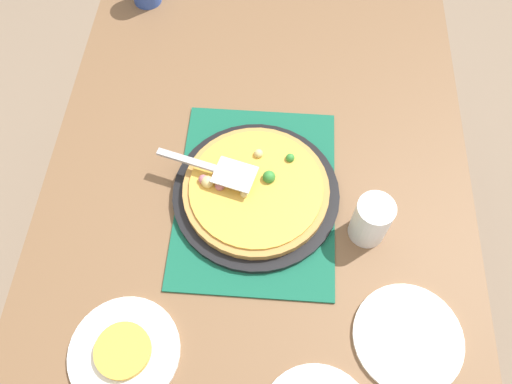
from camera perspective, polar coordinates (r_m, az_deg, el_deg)
ground_plane at (r=1.85m, az=0.00°, el=-11.46°), size 8.00×8.00×0.00m
dining_table at (r=1.25m, az=0.00°, el=-2.83°), size 1.40×1.00×0.75m
placemat at (r=1.15m, az=0.00°, el=-0.40°), size 0.48×0.36×0.01m
pizza_pan at (r=1.14m, az=0.00°, el=-0.17°), size 0.38×0.38×0.01m
pizza at (r=1.12m, az=-0.07°, el=0.36°), size 0.33×0.33×0.05m
plate_near_left at (r=1.06m, az=-14.80°, el=-17.23°), size 0.22×0.22×0.01m
plate_side at (r=1.08m, az=16.96°, el=-15.62°), size 0.22×0.22×0.01m
served_slice_left at (r=1.05m, az=-14.96°, el=-17.09°), size 0.11×0.11×0.02m
cup_corner at (r=1.08m, az=13.00°, el=-3.15°), size 0.08×0.08×0.12m
pizza_server at (r=1.11m, az=-4.78°, el=2.69°), size 0.10×0.23×0.01m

